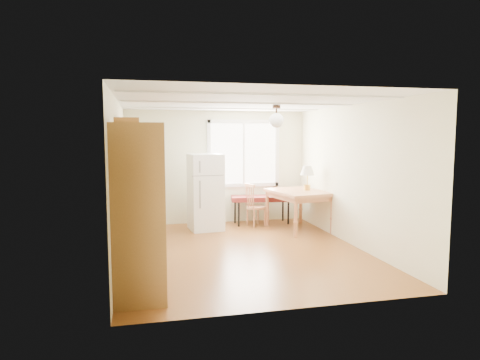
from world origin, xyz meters
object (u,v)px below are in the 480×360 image
object	(u,v)px
refrigerator	(206,192)
bench	(262,199)
dining_table	(299,196)
chair	(253,203)

from	to	relation	value
refrigerator	bench	world-z (taller)	refrigerator
dining_table	chair	bearing A→B (deg)	136.77
refrigerator	bench	xyz separation A→B (m)	(1.30, 0.31, -0.24)
bench	chair	xyz separation A→B (m)	(-0.27, -0.25, -0.03)
chair	refrigerator	bearing A→B (deg)	166.11
bench	chair	world-z (taller)	chair
bench	dining_table	distance (m)	0.98
refrigerator	chair	bearing A→B (deg)	-2.43
dining_table	chair	xyz separation A→B (m)	(-0.84, 0.53, -0.20)
refrigerator	chair	world-z (taller)	refrigerator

